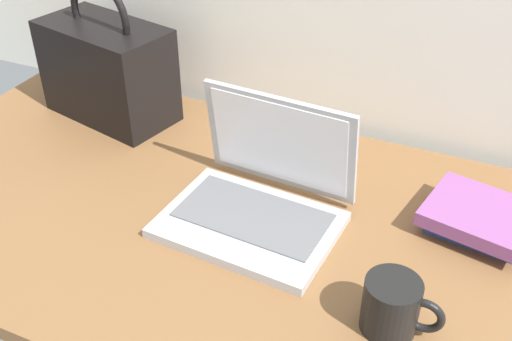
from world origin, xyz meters
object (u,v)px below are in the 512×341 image
at_px(laptop, 260,196).
at_px(handbag, 108,69).
at_px(coffee_mug, 393,306).
at_px(book_stack, 479,219).

xyz_separation_m(laptop, handbag, (-0.47, 0.21, 0.07)).
relative_size(laptop, coffee_mug, 2.66).
bearing_deg(coffee_mug, laptop, 150.28).
xyz_separation_m(handbag, book_stack, (0.85, -0.09, -0.09)).
bearing_deg(handbag, laptop, -24.06).
distance_m(laptop, book_stack, 0.39).
xyz_separation_m(coffee_mug, book_stack, (0.09, 0.28, -0.02)).
bearing_deg(handbag, book_stack, -6.17).
relative_size(coffee_mug, handbag, 0.37).
bearing_deg(laptop, coffee_mug, -29.72).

